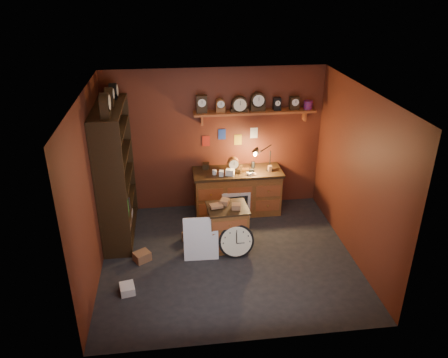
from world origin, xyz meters
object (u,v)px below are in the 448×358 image
at_px(workbench, 237,189).
at_px(low_cabinet, 228,225).
at_px(shelving_unit, 113,168).
at_px(big_round_clock, 236,241).

height_order(workbench, low_cabinet, workbench).
distance_m(shelving_unit, big_round_clock, 2.36).
xyz_separation_m(workbench, big_round_clock, (-0.24, -1.45, -0.19)).
xyz_separation_m(workbench, low_cabinet, (-0.34, -1.17, -0.07)).
distance_m(workbench, low_cabinet, 1.22).
bearing_deg(workbench, shelving_unit, -167.15).
bearing_deg(low_cabinet, workbench, 70.45).
bearing_deg(shelving_unit, workbench, 12.85).
relative_size(shelving_unit, workbench, 1.56).
distance_m(shelving_unit, workbench, 2.36).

